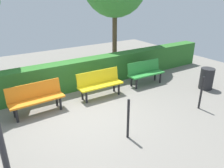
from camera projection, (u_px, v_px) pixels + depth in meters
The scene contains 8 objects.
ground_plane at pixel (86, 115), 6.13m from camera, with size 16.00×16.00×0.00m, color gray.
bench_green at pixel (145, 72), 8.08m from camera, with size 1.44×0.50×0.86m.
bench_yellow at pixel (100, 83), 7.09m from camera, with size 1.51×0.47×0.86m.
bench_orange at pixel (36, 97), 6.09m from camera, with size 1.53×0.50×0.86m.
hedge_row at pixel (85, 73), 7.87m from camera, with size 11.31×0.55×1.02m, color #2D6B28.
railing_post_near at pixel (201, 93), 6.30m from camera, with size 0.06×0.06×1.00m, color black.
railing_post_mid at pixel (128, 119), 5.00m from camera, with size 0.06×0.06×1.00m, color black.
trash_bin at pixel (207, 79), 7.71m from camera, with size 0.47×0.47×0.75m, color #262628.
Camera 1 is at (2.25, 4.88, 3.16)m, focal length 34.96 mm.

